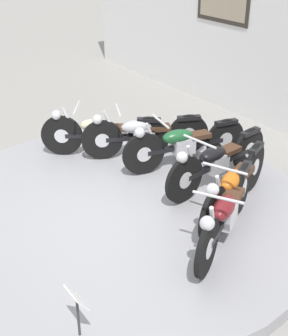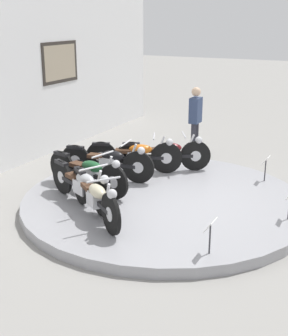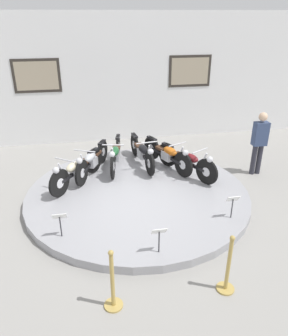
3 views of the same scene
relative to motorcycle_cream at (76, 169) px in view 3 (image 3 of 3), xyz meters
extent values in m
plane|color=gray|center=(1.36, -0.59, -0.56)|extent=(60.00, 60.00, 0.00)
cylinder|color=#99999E|center=(1.36, -0.59, -0.47)|extent=(5.10, 5.10, 0.17)
cube|color=white|center=(1.36, 3.45, 1.43)|extent=(14.00, 0.20, 3.99)
cube|color=#2D2823|center=(-1.04, 3.34, 1.63)|extent=(1.40, 0.02, 1.00)
cube|color=tan|center=(-1.04, 3.34, 1.63)|extent=(1.24, 0.02, 0.84)
cube|color=#2D2823|center=(3.76, 3.34, 1.63)|extent=(1.40, 0.02, 1.00)
cube|color=tan|center=(3.76, 3.34, 1.63)|extent=(1.24, 0.02, 0.84)
cylinder|color=black|center=(-0.38, -0.51, -0.07)|extent=(0.43, 0.55, 0.65)
cylinder|color=silver|center=(-0.38, -0.51, -0.07)|extent=(0.19, 0.22, 0.23)
cylinder|color=black|center=(0.43, 0.57, -0.07)|extent=(0.43, 0.55, 0.65)
cylinder|color=silver|center=(0.43, 0.57, -0.07)|extent=(0.19, 0.22, 0.23)
cube|color=black|center=(0.02, 0.03, -0.07)|extent=(0.80, 1.04, 0.07)
cube|color=silver|center=(0.00, 0.00, -0.05)|extent=(0.35, 0.38, 0.24)
ellipsoid|color=beige|center=(-0.06, -0.08, 0.11)|extent=(0.46, 0.52, 0.20)
cube|color=#472D1E|center=(0.16, 0.21, 0.07)|extent=(0.35, 0.38, 0.07)
cube|color=black|center=(0.43, 0.57, 0.21)|extent=(0.30, 0.35, 0.06)
cylinder|color=silver|center=(-0.29, -0.39, 0.13)|extent=(0.18, 0.23, 0.54)
cylinder|color=silver|center=(-0.23, -0.30, 0.39)|extent=(0.45, 0.35, 0.03)
sphere|color=silver|center=(-0.41, -0.56, 0.27)|extent=(0.15, 0.15, 0.15)
cylinder|color=black|center=(0.11, -0.07, -0.07)|extent=(0.32, 0.60, 0.63)
cylinder|color=silver|center=(0.11, -0.07, -0.07)|extent=(0.15, 0.23, 0.22)
cylinder|color=black|center=(0.69, 1.15, -0.07)|extent=(0.32, 0.60, 0.63)
cylinder|color=silver|center=(0.69, 1.15, -0.07)|extent=(0.15, 0.23, 0.22)
cube|color=black|center=(0.40, 0.54, -0.07)|extent=(0.59, 1.15, 0.07)
cube|color=silver|center=(0.38, 0.50, -0.05)|extent=(0.32, 0.37, 0.24)
ellipsoid|color=#B2B5BA|center=(0.34, 0.41, 0.11)|extent=(0.40, 0.53, 0.20)
cube|color=#472D1E|center=(0.49, 0.74, 0.07)|extent=(0.32, 0.37, 0.07)
cube|color=black|center=(0.69, 1.15, 0.20)|extent=(0.24, 0.37, 0.06)
cylinder|color=silver|center=(0.17, 0.06, 0.13)|extent=(0.15, 0.25, 0.54)
cylinder|color=silver|center=(0.22, 0.16, 0.39)|extent=(0.50, 0.26, 0.03)
sphere|color=silver|center=(0.09, -0.13, 0.27)|extent=(0.15, 0.15, 0.15)
cylinder|color=black|center=(0.87, 0.17, -0.07)|extent=(0.19, 0.63, 0.64)
cylinder|color=silver|center=(0.87, 0.17, -0.07)|extent=(0.11, 0.23, 0.22)
cylinder|color=black|center=(1.15, 1.49, -0.07)|extent=(0.19, 0.63, 0.64)
cylinder|color=silver|center=(1.15, 1.49, -0.07)|extent=(0.11, 0.23, 0.22)
cube|color=black|center=(1.01, 0.83, -0.07)|extent=(0.33, 1.23, 0.07)
cube|color=silver|center=(1.01, 0.79, -0.05)|extent=(0.26, 0.35, 0.24)
ellipsoid|color=#1E562D|center=(0.98, 0.69, 0.11)|extent=(0.32, 0.52, 0.20)
cube|color=#472D1E|center=(1.06, 1.04, 0.07)|extent=(0.26, 0.35, 0.07)
cube|color=black|center=(1.15, 1.49, 0.20)|extent=(0.17, 0.37, 0.06)
cylinder|color=silver|center=(0.90, 0.31, 0.13)|extent=(0.10, 0.25, 0.54)
cylinder|color=silver|center=(0.93, 0.42, 0.39)|extent=(0.53, 0.14, 0.03)
sphere|color=silver|center=(0.86, 0.11, 0.27)|extent=(0.15, 0.15, 0.15)
cylinder|color=black|center=(1.80, 0.16, -0.07)|extent=(0.14, 0.65, 0.64)
cylinder|color=silver|center=(1.80, 0.16, -0.07)|extent=(0.09, 0.23, 0.23)
cylinder|color=black|center=(1.63, 1.50, -0.07)|extent=(0.14, 0.65, 0.64)
cylinder|color=silver|center=(1.63, 1.50, -0.07)|extent=(0.09, 0.23, 0.23)
cube|color=black|center=(1.72, 0.83, -0.07)|extent=(0.22, 1.24, 0.07)
cube|color=silver|center=(1.72, 0.79, -0.05)|extent=(0.24, 0.34, 0.24)
ellipsoid|color=black|center=(1.73, 0.69, 0.11)|extent=(0.28, 0.50, 0.20)
cube|color=#472D1E|center=(1.69, 1.05, 0.07)|extent=(0.24, 0.34, 0.07)
cube|color=black|center=(1.63, 1.50, 0.21)|extent=(0.14, 0.37, 0.06)
cylinder|color=silver|center=(1.78, 0.30, 0.13)|extent=(0.07, 0.25, 0.54)
cylinder|color=silver|center=(1.77, 0.41, 0.39)|extent=(0.54, 0.10, 0.03)
sphere|color=silver|center=(1.81, 0.10, 0.27)|extent=(0.15, 0.15, 0.15)
cylinder|color=black|center=(2.60, -0.08, -0.06)|extent=(0.31, 0.62, 0.65)
cylinder|color=silver|center=(2.60, -0.08, -0.06)|extent=(0.15, 0.24, 0.23)
cylinder|color=black|center=(2.06, 1.16, -0.06)|extent=(0.31, 0.62, 0.65)
cylinder|color=silver|center=(2.06, 1.16, -0.06)|extent=(0.15, 0.24, 0.23)
cube|color=black|center=(2.33, 0.54, -0.06)|extent=(0.56, 1.17, 0.07)
cube|color=silver|center=(2.35, 0.50, -0.04)|extent=(0.31, 0.37, 0.24)
ellipsoid|color=#D16619|center=(2.39, 0.41, 0.12)|extent=(0.39, 0.53, 0.20)
cube|color=#472D1E|center=(2.24, 0.74, 0.08)|extent=(0.31, 0.37, 0.07)
cube|color=black|center=(2.06, 1.16, 0.21)|extent=(0.24, 0.37, 0.06)
cylinder|color=silver|center=(2.54, 0.06, 0.14)|extent=(0.14, 0.25, 0.54)
cylinder|color=silver|center=(2.50, 0.15, 0.40)|extent=(0.51, 0.24, 0.03)
sphere|color=silver|center=(2.62, -0.14, 0.28)|extent=(0.15, 0.15, 0.15)
cylinder|color=black|center=(3.04, -0.55, -0.07)|extent=(0.36, 0.58, 0.64)
cylinder|color=silver|center=(3.04, -0.55, -0.07)|extent=(0.17, 0.23, 0.22)
cylinder|color=black|center=(2.37, 0.62, -0.07)|extent=(0.36, 0.58, 0.64)
cylinder|color=silver|center=(2.37, 0.62, -0.07)|extent=(0.17, 0.23, 0.22)
cube|color=black|center=(2.70, 0.03, -0.07)|extent=(0.67, 1.12, 0.07)
cube|color=silver|center=(2.72, 0.00, -0.05)|extent=(0.33, 0.38, 0.24)
ellipsoid|color=maroon|center=(2.77, -0.09, 0.11)|extent=(0.43, 0.53, 0.20)
cube|color=#472D1E|center=(2.60, 0.22, 0.07)|extent=(0.33, 0.38, 0.07)
cube|color=black|center=(2.37, 0.62, 0.20)|extent=(0.26, 0.36, 0.06)
cylinder|color=silver|center=(2.96, -0.42, 0.13)|extent=(0.16, 0.24, 0.54)
cylinder|color=silver|center=(2.91, -0.33, 0.39)|extent=(0.49, 0.29, 0.03)
sphere|color=silver|center=(3.07, -0.61, 0.27)|extent=(0.15, 0.15, 0.15)
cylinder|color=#333338|center=(-0.30, -2.02, -0.18)|extent=(0.02, 0.02, 0.42)
cube|color=white|center=(-0.30, -2.02, 0.05)|extent=(0.26, 0.11, 0.15)
cylinder|color=#333338|center=(1.36, -2.78, -0.18)|extent=(0.02, 0.02, 0.42)
cube|color=white|center=(1.36, -2.78, 0.05)|extent=(0.26, 0.11, 0.15)
cylinder|color=#333338|center=(3.03, -2.02, -0.18)|extent=(0.02, 0.02, 0.42)
cube|color=white|center=(3.03, -2.02, 0.05)|extent=(0.26, 0.11, 0.15)
cylinder|color=#2D2D38|center=(4.58, 0.08, -0.15)|extent=(0.13, 0.13, 0.82)
cylinder|color=#2D2D38|center=(4.74, 0.08, -0.15)|extent=(0.13, 0.13, 0.82)
cube|color=navy|center=(4.66, 0.08, 0.56)|extent=(0.36, 0.22, 0.61)
sphere|color=beige|center=(4.66, 0.08, 1.01)|extent=(0.22, 0.22, 0.22)
cylinder|color=tan|center=(0.49, -3.63, -0.55)|extent=(0.28, 0.28, 0.03)
cylinder|color=tan|center=(0.49, -3.63, -0.09)|extent=(0.06, 0.06, 0.95)
sphere|color=tan|center=(0.49, -3.63, 0.42)|extent=(0.08, 0.08, 0.08)
cylinder|color=tan|center=(2.24, -3.63, -0.55)|extent=(0.28, 0.28, 0.03)
cylinder|color=tan|center=(2.24, -3.63, -0.09)|extent=(0.06, 0.06, 0.95)
sphere|color=tan|center=(2.24, -3.63, 0.42)|extent=(0.08, 0.08, 0.08)
camera|label=1|loc=(5.81, -3.26, 2.86)|focal=50.00mm
camera|label=2|loc=(-5.85, -3.80, 2.74)|focal=50.00mm
camera|label=3|loc=(0.29, -7.14, 3.34)|focal=35.00mm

